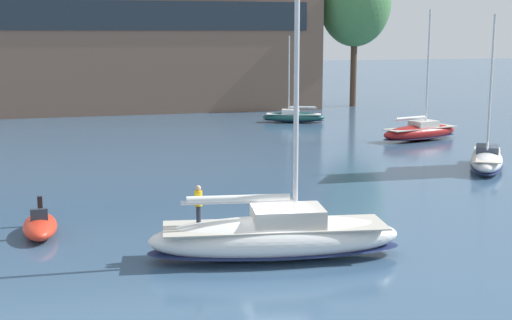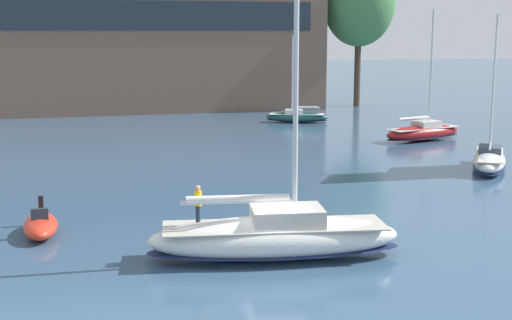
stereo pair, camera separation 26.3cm
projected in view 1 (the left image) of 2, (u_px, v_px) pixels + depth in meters
name	position (u px, v px, depth m)	size (l,w,h in m)	color
ground_plane	(275.00, 258.00, 30.58)	(400.00, 400.00, 0.00)	#385675
waterfront_building	(131.00, 22.00, 88.82)	(46.28, 17.36, 21.47)	brown
tree_shore_left	(355.00, 3.00, 90.92)	(9.19, 9.19, 18.91)	#4C3828
sailboat_main	(276.00, 235.00, 30.40)	(11.21, 4.63, 14.95)	white
sailboat_moored_near_marina	(420.00, 132.00, 63.70)	(8.71, 4.53, 11.53)	maroon
sailboat_moored_mid_channel	(293.00, 117.00, 76.19)	(6.89, 4.14, 9.18)	#194C47
sailboat_moored_far_slip	(487.00, 157.00, 50.25)	(6.18, 7.74, 10.79)	silver
motor_tender	(40.00, 226.00, 33.81)	(1.58, 3.95, 1.52)	red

